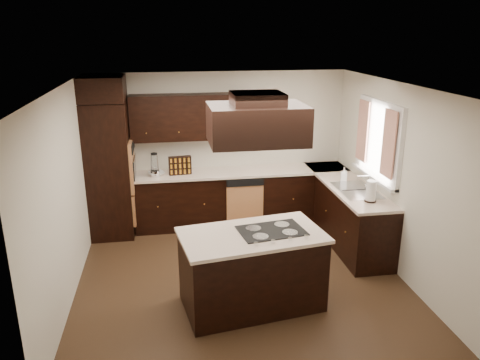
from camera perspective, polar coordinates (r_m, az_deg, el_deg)
The scene contains 30 objects.
floor at distance 6.38m, azimuth -0.02°, elevation -11.67°, with size 4.20×4.20×0.02m, color #4F351F.
ceiling at distance 5.59m, azimuth -0.02°, elevation 11.42°, with size 4.20×4.20×0.02m, color white.
wall_back at distance 7.87m, azimuth -2.50°, elevation 4.00°, with size 4.20×0.02×2.50m, color beige.
wall_front at distance 3.97m, azimuth 4.97°, elevation -10.67°, with size 4.20×0.02×2.50m, color beige.
wall_left at distance 5.92m, azimuth -20.62°, elevation -1.91°, with size 0.02×4.20×2.50m, color beige.
wall_right at distance 6.53m, azimuth 18.58°, elevation 0.11°, with size 0.02×4.20×2.50m, color beige.
oven_column at distance 7.53m, azimuth -15.63°, elevation 1.20°, with size 0.65×0.75×2.12m, color black.
wall_oven_face at distance 7.48m, azimuth -13.01°, elevation 1.78°, with size 0.05×0.62×0.78m, color tan.
base_cabinets_back at distance 7.82m, azimuth -1.89°, elevation -2.30°, with size 2.93×0.60×0.88m, color black.
base_cabinets_right at distance 7.43m, azimuth 12.69°, elevation -3.85°, with size 0.60×2.40×0.88m, color black.
countertop_back at distance 7.66m, azimuth -1.91°, elevation 0.90°, with size 2.93×0.63×0.04m, color beige.
countertop_right at distance 7.27m, azimuth 12.83°, elevation -0.49°, with size 0.63×2.40×0.04m, color beige.
upper_cabinets at distance 7.54m, azimuth -5.66°, elevation 7.67°, with size 2.00×0.34×0.72m, color black.
dishwasher_front at distance 7.60m, azimuth 0.60°, elevation -3.25°, with size 0.60×0.05×0.72m, color tan.
window_frame at distance 6.88m, azimuth 16.54°, elevation 4.65°, with size 0.06×1.32×1.12m, color white.
window_pane at distance 6.89m, azimuth 16.75°, elevation 4.66°, with size 0.00×1.20×1.00m, color white.
curtain_left at distance 6.48m, azimuth 17.67°, elevation 4.21°, with size 0.02×0.34×0.90m, color beige.
curtain_right at distance 7.22m, azimuth 14.73°, elevation 5.81°, with size 0.02×0.34×0.90m, color beige.
sink_rim at distance 6.97m, azimuth 14.01°, elevation -1.20°, with size 0.52×0.84×0.01m, color silver.
island at distance 5.58m, azimuth 1.44°, elevation -11.05°, with size 1.57×0.86×0.88m, color black.
island_top at distance 5.37m, azimuth 1.48°, elevation -6.75°, with size 1.63×0.92×0.04m, color beige.
cooktop at distance 5.44m, azimuth 3.86°, elevation -6.17°, with size 0.74×0.50×0.01m, color black.
range_hood at distance 5.12m, azimuth 2.09°, elevation 6.85°, with size 1.05×0.72×0.42m, color black.
hood_duct at distance 5.08m, azimuth 2.12°, elevation 9.89°, with size 0.55×0.50×0.13m, color black.
blender_base at distance 7.49m, azimuth -10.31°, elevation 0.78°, with size 0.15×0.15×0.10m, color silver.
blender_pitcher at distance 7.44m, azimuth -10.38°, elevation 2.11°, with size 0.13×0.13×0.26m, color silver.
spice_rack at distance 7.52m, azimuth -7.32°, elevation 1.77°, with size 0.36×0.09×0.30m, color black.
mixing_bowl at distance 7.55m, azimuth -10.17°, elevation 0.76°, with size 0.25×0.25×0.06m, color white.
soap_bottle at distance 7.33m, azimuth 12.55°, elevation 0.72°, with size 0.10×0.10×0.21m, color white.
paper_towel at distance 6.52m, azimuth 15.68°, elevation -1.33°, with size 0.14×0.14×0.30m, color white.
Camera 1 is at (-0.89, -5.48, 3.15)m, focal length 35.00 mm.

